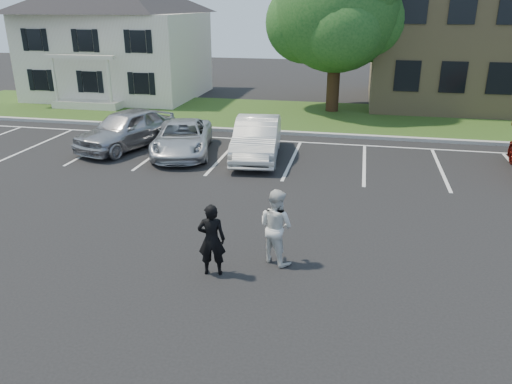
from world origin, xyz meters
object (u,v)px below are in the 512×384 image
Objects in this scene: house at (118,36)px; car_silver_minivan at (182,138)px; car_silver_west at (127,129)px; car_white_sedan at (257,138)px; tree at (339,12)px; man_white_shirt at (276,226)px; man_black_suit at (212,240)px.

house reaches higher than car_silver_minivan.
car_silver_west reaches higher than car_white_sedan.
tree is 13.22m from car_silver_west.
car_white_sedan is (-2.17, 8.28, -0.12)m from man_white_shirt.
man_black_suit is 9.19m from car_white_sedan.
man_white_shirt is 9.76m from car_silver_minivan.
car_silver_minivan is at bearing -76.75° from man_black_suit.
man_white_shirt is (1.32, 0.87, 0.06)m from man_black_suit.
man_white_shirt is 0.38× the size of car_white_sedan.
house is at bearing 127.65° from car_white_sedan.
man_black_suit is at bearing -59.51° from house.
car_silver_minivan is at bearing -26.11° from man_white_shirt.
man_black_suit reaches higher than car_silver_west.
car_silver_west is at bearing -130.97° from tree.
house is 2.14× the size of car_white_sedan.
car_silver_west is 5.70m from car_white_sedan.
car_silver_west is at bearing -63.29° from house.
man_black_suit is at bearing -94.83° from tree.
car_silver_minivan is (2.61, -0.35, -0.16)m from car_silver_west.
house is 14.28m from tree.
car_silver_minivan is at bearing 174.74° from car_white_sedan.
car_white_sedan is (3.09, 0.06, 0.13)m from car_silver_minivan.
car_white_sedan is at bearing -44.04° from man_white_shirt.
house is 5.61× the size of man_white_shirt.
tree is at bearing 69.39° from car_white_sedan.
tree is at bearing -105.04° from man_black_suit.
man_black_suit is 11.49m from car_silver_west.
tree is 5.15× the size of man_black_suit.
car_silver_minivan is at bearing 11.21° from car_silver_west.
car_silver_west is (-8.14, -9.38, -4.53)m from tree.
house is 15.05m from car_silver_minivan.
car_silver_minivan is (-3.94, 9.09, -0.20)m from man_black_suit.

